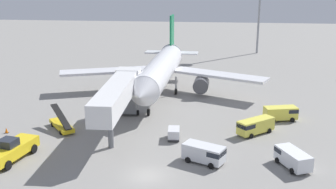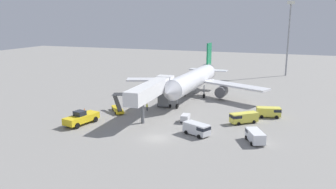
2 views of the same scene
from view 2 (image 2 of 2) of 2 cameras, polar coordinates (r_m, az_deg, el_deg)
ground_plane at (r=58.07m, az=-1.93°, el=-7.37°), size 300.00×300.00×0.00m
airplane_at_gate at (r=86.24m, az=4.35°, el=2.47°), size 37.97×35.30×12.93m
jet_bridge at (r=70.10m, az=-2.49°, el=0.77°), size 3.70×19.94×7.19m
pushback_tug at (r=67.10m, az=-14.36°, el=-3.84°), size 4.08×7.68×2.73m
belt_loader_truck at (r=74.33m, az=-8.45°, el=-2.36°), size 5.07×5.68×2.97m
service_van_near_left at (r=67.22m, az=12.51°, el=-3.77°), size 5.38×4.93×2.08m
service_van_outer_left at (r=57.80m, az=14.39°, el=-6.69°), size 3.79×5.06×1.96m
service_van_far_center at (r=72.61m, az=16.64°, el=-2.77°), size 5.09×3.08×2.06m
service_van_mid_right at (r=59.39m, az=4.93°, el=-5.71°), size 5.20×3.94×2.10m
baggage_cart_rear_left at (r=66.67m, az=2.93°, el=-3.94°), size 1.64×2.59×1.48m
ground_crew_worker_foreground at (r=74.68m, az=-3.54°, el=-2.08°), size 0.42×0.42×1.63m
safety_cone_alpha at (r=76.31m, az=-13.88°, el=-2.49°), size 0.50×0.50×0.76m
apron_light_mast at (r=125.14m, az=19.72°, el=11.01°), size 2.40×2.40×25.40m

